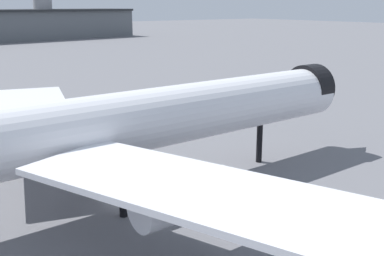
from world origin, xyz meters
name	(u,v)px	position (x,y,z in m)	size (l,w,h in m)	color
ground	(126,201)	(0.00, 0.00, 0.00)	(900.00, 900.00, 0.00)	slate
airliner_near_gate	(126,124)	(0.55, 0.42, 7.92)	(65.83, 60.22, 17.98)	white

